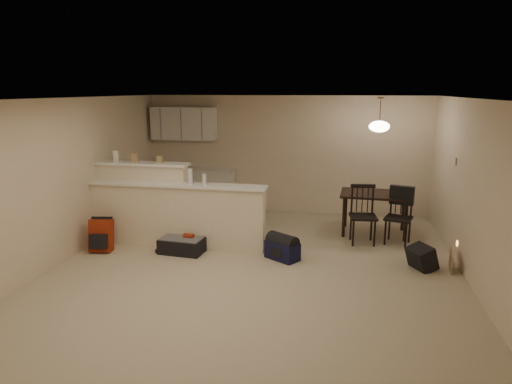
% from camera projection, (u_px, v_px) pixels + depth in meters
% --- Properties ---
extents(room, '(7.00, 7.02, 2.50)m').
position_uv_depth(room, '(254.00, 189.00, 6.41)').
color(room, '#C2B295').
rests_on(room, ground).
extents(breakfast_bar, '(3.08, 0.58, 1.39)m').
position_uv_depth(breakfast_bar, '(164.00, 209.00, 7.82)').
color(breakfast_bar, beige).
rests_on(breakfast_bar, ground).
extents(upper_cabinets, '(1.40, 0.34, 0.70)m').
position_uv_depth(upper_cabinets, '(184.00, 123.00, 9.86)').
color(upper_cabinets, white).
rests_on(upper_cabinets, room).
extents(kitchen_counter, '(1.80, 0.60, 0.90)m').
position_uv_depth(kitchen_counter, '(193.00, 190.00, 10.02)').
color(kitchen_counter, white).
rests_on(kitchen_counter, ground).
extents(thermostat, '(0.02, 0.12, 0.12)m').
position_uv_depth(thermostat, '(455.00, 161.00, 7.29)').
color(thermostat, beige).
rests_on(thermostat, room).
extents(jar, '(0.10, 0.10, 0.20)m').
position_uv_depth(jar, '(116.00, 156.00, 7.93)').
color(jar, silver).
rests_on(jar, breakfast_bar).
extents(cereal_box, '(0.10, 0.07, 0.16)m').
position_uv_depth(cereal_box, '(134.00, 158.00, 7.87)').
color(cereal_box, '#A58755').
rests_on(cereal_box, breakfast_bar).
extents(small_box, '(0.08, 0.06, 0.12)m').
position_uv_depth(small_box, '(160.00, 160.00, 7.79)').
color(small_box, '#A58755').
rests_on(small_box, breakfast_bar).
extents(bottle_a, '(0.07, 0.07, 0.26)m').
position_uv_depth(bottle_a, '(190.00, 176.00, 7.51)').
color(bottle_a, silver).
rests_on(bottle_a, breakfast_bar).
extents(bottle_b, '(0.06, 0.06, 0.18)m').
position_uv_depth(bottle_b, '(204.00, 179.00, 7.48)').
color(bottle_b, silver).
rests_on(bottle_b, breakfast_bar).
extents(dining_table, '(1.27, 0.88, 0.77)m').
position_uv_depth(dining_table, '(375.00, 198.00, 8.35)').
color(dining_table, black).
rests_on(dining_table, ground).
extents(pendant_lamp, '(0.36, 0.36, 0.62)m').
position_uv_depth(pendant_lamp, '(379.00, 126.00, 8.06)').
color(pendant_lamp, brown).
rests_on(pendant_lamp, room).
extents(dining_chair_near, '(0.49, 0.47, 1.01)m').
position_uv_depth(dining_chair_near, '(363.00, 215.00, 7.85)').
color(dining_chair_near, black).
rests_on(dining_chair_near, ground).
extents(dining_chair_far, '(0.53, 0.51, 0.97)m').
position_uv_depth(dining_chair_far, '(398.00, 217.00, 7.82)').
color(dining_chair_far, black).
rests_on(dining_chair_far, ground).
extents(suitcase, '(0.74, 0.52, 0.24)m').
position_uv_depth(suitcase, '(183.00, 245.00, 7.49)').
color(suitcase, black).
rests_on(suitcase, ground).
extents(red_backpack, '(0.39, 0.28, 0.54)m').
position_uv_depth(red_backpack, '(101.00, 235.00, 7.52)').
color(red_backpack, maroon).
rests_on(red_backpack, ground).
extents(navy_duffel, '(0.59, 0.53, 0.29)m').
position_uv_depth(navy_duffel, '(282.00, 251.00, 7.18)').
color(navy_duffel, '#101334').
rests_on(navy_duffel, ground).
extents(black_daypack, '(0.42, 0.47, 0.34)m').
position_uv_depth(black_daypack, '(422.00, 258.00, 6.79)').
color(black_daypack, black).
rests_on(black_daypack, ground).
extents(cardboard_sheet, '(0.07, 0.40, 0.31)m').
position_uv_depth(cardboard_sheet, '(451.00, 261.00, 6.71)').
color(cardboard_sheet, '#A58755').
rests_on(cardboard_sheet, ground).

